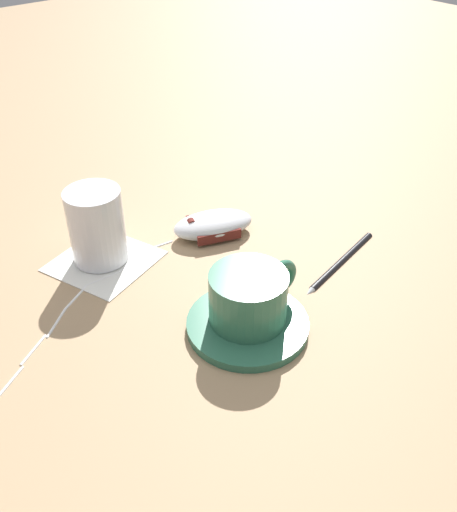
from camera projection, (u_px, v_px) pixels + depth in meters
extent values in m
plane|color=#9E7F5B|center=(200.00, 268.00, 0.71)|extent=(3.00, 3.00, 0.00)
cylinder|color=#2D664C|center=(247.00, 324.00, 0.62)|extent=(0.13, 0.13, 0.01)
cylinder|color=#2D664C|center=(248.00, 297.00, 0.61)|extent=(0.08, 0.08, 0.06)
torus|color=#2D664C|center=(280.00, 278.00, 0.63)|extent=(0.01, 0.04, 0.04)
ellipsoid|color=silver|center=(213.00, 224.00, 0.77)|extent=(0.09, 0.12, 0.03)
cylinder|color=#591E19|center=(191.00, 223.00, 0.75)|extent=(0.01, 0.01, 0.01)
cube|color=#591E19|center=(219.00, 237.00, 0.75)|extent=(0.02, 0.06, 0.01)
cube|color=#591E19|center=(207.00, 217.00, 0.79)|extent=(0.02, 0.06, 0.01)
cylinder|color=white|center=(156.00, 246.00, 0.75)|extent=(0.01, 0.05, 0.00)
cylinder|color=white|center=(131.00, 261.00, 0.72)|extent=(0.02, 0.04, 0.00)
cylinder|color=white|center=(104.00, 278.00, 0.69)|extent=(0.01, 0.05, 0.00)
cylinder|color=white|center=(76.00, 296.00, 0.67)|extent=(0.03, 0.04, 0.00)
cylinder|color=white|center=(56.00, 322.00, 0.63)|extent=(0.03, 0.04, 0.00)
cylinder|color=white|center=(35.00, 351.00, 0.59)|extent=(0.03, 0.04, 0.00)
cylinder|color=white|center=(8.00, 383.00, 0.56)|extent=(0.03, 0.04, 0.00)
sphere|color=white|center=(172.00, 241.00, 0.76)|extent=(0.00, 0.00, 0.00)
sphere|color=white|center=(140.00, 251.00, 0.74)|extent=(0.00, 0.00, 0.00)
sphere|color=white|center=(121.00, 271.00, 0.71)|extent=(0.00, 0.00, 0.00)
sphere|color=white|center=(87.00, 285.00, 0.68)|extent=(0.00, 0.00, 0.00)
sphere|color=white|center=(65.00, 309.00, 0.65)|extent=(0.00, 0.00, 0.00)
sphere|color=white|center=(47.00, 336.00, 0.61)|extent=(0.00, 0.00, 0.00)
sphere|color=white|center=(22.00, 367.00, 0.58)|extent=(0.00, 0.00, 0.00)
cube|color=silver|center=(105.00, 261.00, 0.72)|extent=(0.15, 0.15, 0.00)
cylinder|color=silver|center=(97.00, 226.00, 0.70)|extent=(0.07, 0.07, 0.10)
cylinder|color=black|center=(343.00, 258.00, 0.72)|extent=(0.04, 0.15, 0.01)
cone|color=silver|center=(310.00, 289.00, 0.67)|extent=(0.01, 0.01, 0.01)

